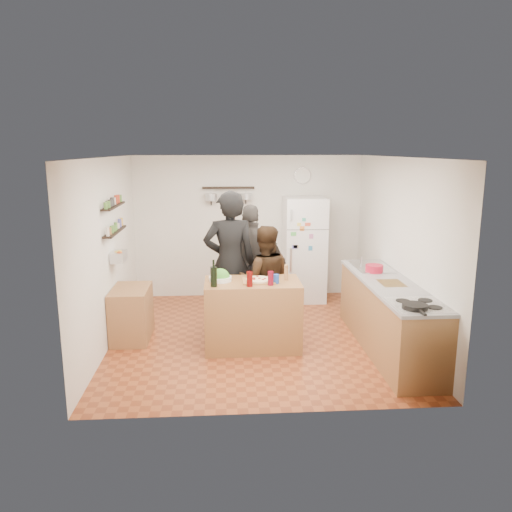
{
  "coord_description": "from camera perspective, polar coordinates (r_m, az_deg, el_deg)",
  "views": [
    {
      "loc": [
        -0.46,
        -6.66,
        2.61
      ],
      "look_at": [
        0.0,
        0.1,
        1.15
      ],
      "focal_mm": 35.0,
      "sensor_mm": 36.0,
      "label": 1
    }
  ],
  "objects": [
    {
      "name": "person_left",
      "position": [
        7.09,
        -3.01,
        -0.77
      ],
      "size": [
        0.79,
        0.56,
        2.05
      ],
      "primitive_type": "imported",
      "rotation": [
        0.0,
        0.0,
        3.23
      ],
      "color": "black",
      "rests_on": "floor"
    },
    {
      "name": "person_back",
      "position": [
        7.57,
        -0.5,
        -0.88
      ],
      "size": [
        1.11,
        0.59,
        1.8
      ],
      "primitive_type": "imported",
      "rotation": [
        0.0,
        0.0,
        2.99
      ],
      "color": "#322E2C",
      "rests_on": "floor"
    },
    {
      "name": "wine_bottle",
      "position": [
        6.28,
        -4.85,
        -2.38
      ],
      "size": [
        0.08,
        0.08,
        0.25
      ],
      "primitive_type": "cylinder",
      "color": "black",
      "rests_on": "prep_island"
    },
    {
      "name": "fridge",
      "position": [
        8.69,
        5.52,
        0.77
      ],
      "size": [
        0.7,
        0.68,
        1.8
      ],
      "primitive_type": "cube",
      "color": "white",
      "rests_on": "floor"
    },
    {
      "name": "wine_glass_far",
      "position": [
        6.34,
        1.69,
        -2.56
      ],
      "size": [
        0.07,
        0.07,
        0.18
      ],
      "primitive_type": "cylinder",
      "color": "#5F0817",
      "rests_on": "prep_island"
    },
    {
      "name": "room_shell",
      "position": [
        7.19,
        -0.15,
        1.26
      ],
      "size": [
        4.2,
        4.2,
        4.2
      ],
      "color": "brown",
      "rests_on": "ground"
    },
    {
      "name": "skillet",
      "position": [
        5.67,
        17.69,
        -5.51
      ],
      "size": [
        0.27,
        0.27,
        0.05
      ],
      "primitive_type": "cylinder",
      "color": "black",
      "rests_on": "stove_top"
    },
    {
      "name": "wine_glass_near",
      "position": [
        6.28,
        -0.74,
        -2.65
      ],
      "size": [
        0.08,
        0.08,
        0.19
      ],
      "primitive_type": "cylinder",
      "color": "#500706",
      "rests_on": "prep_island"
    },
    {
      "name": "counter_run",
      "position": [
        6.83,
        14.87,
        -6.7
      ],
      "size": [
        0.63,
        2.63,
        0.9
      ],
      "primitive_type": "cube",
      "color": "#9E7042",
      "rests_on": "floor"
    },
    {
      "name": "salad_bowl",
      "position": [
        6.56,
        -4.1,
        -2.61
      ],
      "size": [
        0.3,
        0.3,
        0.06
      ],
      "primitive_type": "cylinder",
      "color": "silver",
      "rests_on": "prep_island"
    },
    {
      "name": "pot_rack",
      "position": [
        8.68,
        -3.18,
        7.79
      ],
      "size": [
        0.9,
        0.04,
        0.04
      ],
      "primitive_type": "cube",
      "color": "black",
      "rests_on": "back_wall"
    },
    {
      "name": "spice_shelf_lower",
      "position": [
        7.1,
        -15.81,
        2.71
      ],
      "size": [
        0.12,
        1.0,
        0.02
      ],
      "primitive_type": "cube",
      "color": "black",
      "rests_on": "left_wall"
    },
    {
      "name": "side_table",
      "position": [
        7.19,
        -14.04,
        -6.41
      ],
      "size": [
        0.5,
        0.8,
        0.73
      ],
      "primitive_type": "cube",
      "color": "#A16E43",
      "rests_on": "floor"
    },
    {
      "name": "pizza",
      "position": [
        6.51,
        0.3,
        -2.7
      ],
      "size": [
        0.34,
        0.34,
        0.02
      ],
      "primitive_type": "cylinder",
      "color": "beige",
      "rests_on": "pizza_board"
    },
    {
      "name": "person_center",
      "position": [
        7.06,
        0.97,
        -2.82
      ],
      "size": [
        0.77,
        0.6,
        1.57
      ],
      "primitive_type": "imported",
      "rotation": [
        0.0,
        0.0,
        3.13
      ],
      "color": "black",
      "rests_on": "floor"
    },
    {
      "name": "produce_basket",
      "position": [
        7.16,
        -15.42,
        -0.05
      ],
      "size": [
        0.18,
        0.35,
        0.14
      ],
      "primitive_type": "cube",
      "color": "silver",
      "rests_on": "left_wall"
    },
    {
      "name": "stove_top",
      "position": [
        5.84,
        18.07,
        -5.37
      ],
      "size": [
        0.6,
        0.62,
        0.02
      ],
      "primitive_type": "cube",
      "color": "white",
      "rests_on": "counter_run"
    },
    {
      "name": "red_bowl",
      "position": [
        7.16,
        13.36,
        -1.4
      ],
      "size": [
        0.25,
        0.25,
        0.1
      ],
      "primitive_type": "cylinder",
      "color": "#B4142F",
      "rests_on": "counter_run"
    },
    {
      "name": "spice_shelf_upper",
      "position": [
        7.05,
        -15.98,
        5.51
      ],
      "size": [
        0.12,
        1.0,
        0.02
      ],
      "primitive_type": "cube",
      "color": "black",
      "rests_on": "left_wall"
    },
    {
      "name": "pizza_board",
      "position": [
        6.52,
        0.3,
        -2.86
      ],
      "size": [
        0.42,
        0.34,
        0.02
      ],
      "primitive_type": "cube",
      "color": "olive",
      "rests_on": "prep_island"
    },
    {
      "name": "pepper_mill",
      "position": [
        6.6,
        3.47,
        -2.02
      ],
      "size": [
        0.05,
        0.05,
        0.17
      ],
      "primitive_type": "cylinder",
      "color": "olive",
      "rests_on": "prep_island"
    },
    {
      "name": "wall_clock",
      "position": [
        8.86,
        5.34,
        9.14
      ],
      "size": [
        0.3,
        0.03,
        0.3
      ],
      "primitive_type": "cylinder",
      "rotation": [
        1.57,
        0.0,
        0.0
      ],
      "color": "silver",
      "rests_on": "back_wall"
    },
    {
      "name": "salt_canister",
      "position": [
        6.43,
        2.33,
        -2.63
      ],
      "size": [
        0.07,
        0.07,
        0.12
      ],
      "primitive_type": "cylinder",
      "color": "navy",
      "rests_on": "prep_island"
    },
    {
      "name": "cutting_board",
      "position": [
        6.65,
        15.22,
        -3.08
      ],
      "size": [
        0.3,
        0.4,
        0.02
      ],
      "primitive_type": "cube",
      "color": "olive",
      "rests_on": "counter_run"
    },
    {
      "name": "prep_island",
      "position": [
        6.67,
        -0.4,
        -6.69
      ],
      "size": [
        1.25,
        0.72,
        0.91
      ],
      "primitive_type": "cube",
      "color": "olive",
      "rests_on": "floor"
    },
    {
      "name": "sink",
      "position": [
        7.48,
        13.01,
        -1.25
      ],
      "size": [
        0.5,
        0.8,
        0.03
      ],
      "primitive_type": "cube",
      "color": "silver",
      "rests_on": "counter_run"
    }
  ]
}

